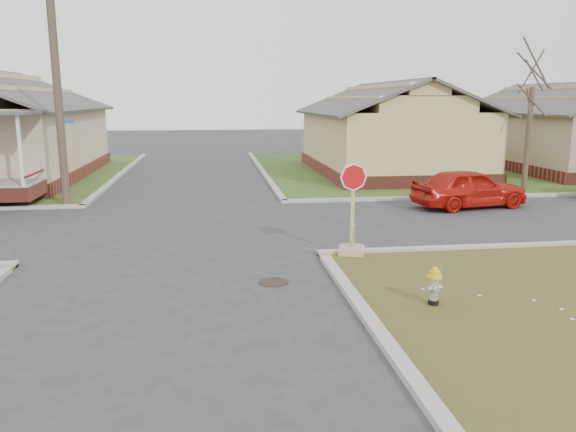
{
  "coord_description": "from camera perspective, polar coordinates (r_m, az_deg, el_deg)",
  "views": [
    {
      "loc": [
        1.0,
        -11.66,
        3.76
      ],
      "look_at": [
        2.71,
        1.0,
        1.1
      ],
      "focal_mm": 35.0,
      "sensor_mm": 36.0,
      "label": 1
    }
  ],
  "objects": [
    {
      "name": "tree_mid_right",
      "position": [
        25.48,
        23.2,
        7.21
      ],
      "size": [
        0.22,
        0.22,
        4.2
      ],
      "primitive_type": "cylinder",
      "color": "#3A2D21",
      "rests_on": "verge_far_right"
    },
    {
      "name": "side_house_yellow",
      "position": [
        29.6,
        10.13,
        8.55
      ],
      "size": [
        7.6,
        11.6,
        4.7
      ],
      "color": "brown",
      "rests_on": "ground"
    },
    {
      "name": "side_house_tan",
      "position": [
        34.0,
        26.56,
        7.9
      ],
      "size": [
        7.6,
        11.6,
        4.7
      ],
      "color": "brown",
      "rests_on": "ground"
    },
    {
      "name": "fire_hydrant",
      "position": [
        10.7,
        14.64,
        -6.68
      ],
      "size": [
        0.27,
        0.27,
        0.72
      ],
      "rotation": [
        0.0,
        0.0,
        0.25
      ],
      "color": "black",
      "rests_on": "ground"
    },
    {
      "name": "stop_sign",
      "position": [
        13.78,
        6.52,
        -1.86
      ],
      "size": [
        0.63,
        0.62,
        2.23
      ],
      "rotation": [
        0.0,
        0.0,
        -0.29
      ],
      "color": "tan",
      "rests_on": "ground"
    },
    {
      "name": "ground",
      "position": [
        12.29,
        -12.05,
        -6.32
      ],
      "size": [
        120.0,
        120.0,
        0.0
      ],
      "primitive_type": "plane",
      "color": "#2D2D2F",
      "rests_on": "ground"
    },
    {
      "name": "manhole",
      "position": [
        11.83,
        -1.48,
        -6.74
      ],
      "size": [
        0.64,
        0.64,
        0.01
      ],
      "primitive_type": "cylinder",
      "color": "black",
      "rests_on": "ground"
    },
    {
      "name": "curbs",
      "position": [
        17.1,
        -10.85,
        -1.14
      ],
      "size": [
        80.0,
        40.0,
        0.12
      ],
      "primitive_type": null,
      "color": "#A29C93",
      "rests_on": "ground"
    },
    {
      "name": "red_sedan",
      "position": [
        20.8,
        17.93,
        2.72
      ],
      "size": [
        4.29,
        2.31,
        1.39
      ],
      "primitive_type": "imported",
      "rotation": [
        0.0,
        0.0,
        1.74
      ],
      "color": "#B2150C",
      "rests_on": "ground"
    },
    {
      "name": "utility_pole",
      "position": [
        21.22,
        -22.51,
        13.34
      ],
      "size": [
        1.8,
        0.28,
        9.0
      ],
      "color": "#3A2D21",
      "rests_on": "ground"
    }
  ]
}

